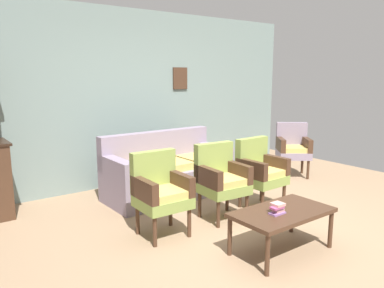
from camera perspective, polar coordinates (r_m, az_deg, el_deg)
The scene contains 9 objects.
ground_plane at distance 4.28m, azimuth 8.54°, elevation -13.40°, with size 7.68×7.68×0.00m, color #997A5B.
wall_back_with_decor at distance 6.07m, azimuth -9.05°, elevation 6.81°, with size 6.40×0.09×2.70m.
floral_couch at distance 5.46m, azimuth -3.78°, elevation -4.39°, with size 1.80×0.83×0.90m.
armchair_row_middle at distance 4.11m, azimuth -4.75°, elevation -6.85°, with size 0.53×0.51×0.90m.
armchair_near_cabinet at distance 4.58m, azimuth 4.35°, elevation -5.04°, with size 0.55×0.53×0.90m.
armchair_near_couch_end at distance 5.02m, azimuth 10.14°, elevation -3.81°, with size 0.54×0.51×0.90m.
wingback_chair_by_fireplace at distance 6.71m, azimuth 14.88°, elevation -0.41°, with size 0.71×0.71×0.90m.
coffee_table at distance 3.85m, azimuth 13.34°, elevation -10.29°, with size 1.00×0.56×0.42m.
book_stack_on_table at distance 3.73m, azimuth 12.69°, elevation -9.40°, with size 0.16×0.11×0.10m.
Camera 1 is at (-2.80, -2.74, 1.72)m, focal length 35.60 mm.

